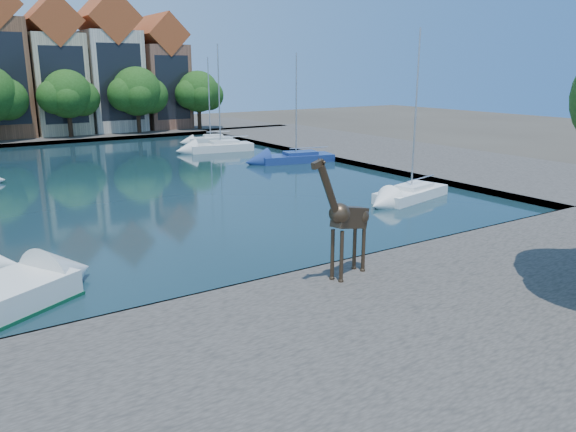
# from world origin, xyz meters

# --- Properties ---
(ground) EXTENTS (160.00, 160.00, 0.00)m
(ground) POSITION_xyz_m (0.00, 0.00, 0.00)
(ground) COLOR #38332B
(ground) RESTS_ON ground
(water_basin) EXTENTS (38.00, 50.00, 0.08)m
(water_basin) POSITION_xyz_m (0.00, 24.00, 0.04)
(water_basin) COLOR black
(water_basin) RESTS_ON ground
(near_quay) EXTENTS (50.00, 14.00, 0.50)m
(near_quay) POSITION_xyz_m (0.00, -7.00, 0.25)
(near_quay) COLOR #4D4943
(near_quay) RESTS_ON ground
(far_quay) EXTENTS (60.00, 16.00, 0.50)m
(far_quay) POSITION_xyz_m (0.00, 56.00, 0.25)
(far_quay) COLOR #4D4943
(far_quay) RESTS_ON ground
(right_quay) EXTENTS (14.00, 52.00, 0.50)m
(right_quay) POSITION_xyz_m (25.00, 24.00, 0.25)
(right_quay) COLOR #4D4943
(right_quay) RESTS_ON ground
(townhouse_east_inner) EXTENTS (5.94, 9.18, 15.79)m
(townhouse_east_inner) POSITION_xyz_m (2.00, 55.99, 7.73)
(townhouse_east_inner) COLOR tan
(townhouse_east_inner) RESTS_ON far_quay
(townhouse_east_mid) EXTENTS (6.43, 9.18, 16.65)m
(townhouse_east_mid) POSITION_xyz_m (8.50, 55.99, 8.10)
(townhouse_east_mid) COLOR beige
(townhouse_east_mid) RESTS_ON far_quay
(townhouse_east_end) EXTENTS (5.44, 9.18, 14.43)m
(townhouse_east_end) POSITION_xyz_m (15.00, 55.99, 7.11)
(townhouse_east_end) COLOR brown
(townhouse_east_end) RESTS_ON far_quay
(far_tree_mid_east) EXTENTS (7.02, 5.40, 7.52)m
(far_tree_mid_east) POSITION_xyz_m (2.10, 50.49, 5.13)
(far_tree_mid_east) COLOR #332114
(far_tree_mid_east) RESTS_ON far_quay
(far_tree_east) EXTENTS (7.54, 5.80, 7.84)m
(far_tree_east) POSITION_xyz_m (10.11, 50.49, 5.24)
(far_tree_east) COLOR #332114
(far_tree_east) RESTS_ON far_quay
(far_tree_far_east) EXTENTS (6.76, 5.20, 7.36)m
(far_tree_far_east) POSITION_xyz_m (18.09, 50.49, 5.08)
(far_tree_far_east) COLOR #332114
(far_tree_far_east) RESTS_ON far_quay
(giraffe_statue) EXTENTS (3.19, 1.26, 4.64)m
(giraffe_statue) POSITION_xyz_m (0.10, -1.57, 2.78)
(giraffe_statue) COLOR #3C2C1E
(giraffe_statue) RESTS_ON near_quay
(sailboat_right_a) EXTENTS (6.02, 3.23, 10.33)m
(sailboat_right_a) POSITION_xyz_m (12.95, 7.72, 0.58)
(sailboat_right_a) COLOR white
(sailboat_right_a) RESTS_ON water_basin
(sailboat_right_b) EXTENTS (6.84, 3.57, 9.28)m
(sailboat_right_b) POSITION_xyz_m (15.00, 23.74, 0.57)
(sailboat_right_b) COLOR navy
(sailboat_right_b) RESTS_ON water_basin
(sailboat_right_c) EXTENTS (6.55, 3.11, 10.29)m
(sailboat_right_c) POSITION_xyz_m (12.46, 33.44, 0.66)
(sailboat_right_c) COLOR silver
(sailboat_right_c) RESTS_ON water_basin
(sailboat_right_d) EXTENTS (4.97, 2.82, 9.18)m
(sailboat_right_d) POSITION_xyz_m (14.22, 39.42, 0.63)
(sailboat_right_d) COLOR silver
(sailboat_right_d) RESTS_ON water_basin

